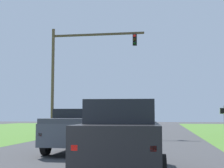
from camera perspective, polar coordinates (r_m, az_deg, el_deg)
The scene contains 6 objects.
ground_plane at distance 17.11m, azimuth -0.58°, elevation -10.74°, with size 120.00×120.00×0.00m, color #424244.
red_suv_near at distance 9.54m, azimuth 1.76°, elevation -8.71°, with size 2.45×4.97×2.02m.
pickup_truck_lead at distance 15.08m, azimuth -5.55°, elevation -7.74°, with size 2.26×5.59×1.88m.
traffic_light at distance 27.30m, azimuth -6.42°, elevation 3.33°, with size 7.63×0.40×8.72m.
keep_moving_sign at distance 23.28m, azimuth 18.67°, elevation -5.48°, with size 0.60×0.09×2.24m.
crossing_suv_far at distance 27.65m, azimuth -5.66°, elevation -6.74°, with size 4.79×2.17×1.73m.
Camera 1 is at (2.80, -5.91, 1.63)m, focal length 53.45 mm.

